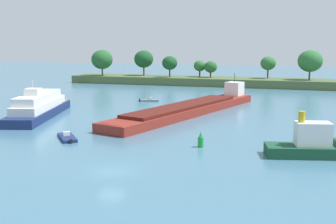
{
  "coord_description": "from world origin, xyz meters",
  "views": [
    {
      "loc": [
        17.08,
        -36.61,
        12.42
      ],
      "look_at": [
        -3.14,
        28.94,
        1.2
      ],
      "focal_mm": 45.52,
      "sensor_mm": 36.0,
      "label": 1
    }
  ],
  "objects_px": {
    "white_riverboat": "(39,107)",
    "channel_buoy_green": "(201,140)",
    "small_motorboat": "(67,137)",
    "tugboat": "(317,145)",
    "cargo_barge": "(190,108)",
    "fishing_skiff": "(149,100)"
  },
  "relations": [
    {
      "from": "small_motorboat",
      "to": "white_riverboat",
      "type": "xyz_separation_m",
      "value": [
        -13.14,
        13.44,
        1.52
      ]
    },
    {
      "from": "tugboat",
      "to": "fishing_skiff",
      "type": "xyz_separation_m",
      "value": [
        -32.58,
        36.58,
        -1.06
      ]
    },
    {
      "from": "tugboat",
      "to": "channel_buoy_green",
      "type": "xyz_separation_m",
      "value": [
        -13.14,
        0.39,
        -0.47
      ]
    },
    {
      "from": "fishing_skiff",
      "to": "small_motorboat",
      "type": "bearing_deg",
      "value": -87.12
    },
    {
      "from": "cargo_barge",
      "to": "channel_buoy_green",
      "type": "relative_size",
      "value": 22.15
    },
    {
      "from": "tugboat",
      "to": "cargo_barge",
      "type": "height_order",
      "value": "cargo_barge"
    },
    {
      "from": "fishing_skiff",
      "to": "tugboat",
      "type": "bearing_deg",
      "value": -48.31
    },
    {
      "from": "cargo_barge",
      "to": "fishing_skiff",
      "type": "xyz_separation_m",
      "value": [
        -12.23,
        12.67,
        -0.76
      ]
    },
    {
      "from": "fishing_skiff",
      "to": "channel_buoy_green",
      "type": "relative_size",
      "value": 2.25
    },
    {
      "from": "white_riverboat",
      "to": "channel_buoy_green",
      "type": "relative_size",
      "value": 11.81
    },
    {
      "from": "white_riverboat",
      "to": "fishing_skiff",
      "type": "height_order",
      "value": "white_riverboat"
    },
    {
      "from": "cargo_barge",
      "to": "fishing_skiff",
      "type": "height_order",
      "value": "cargo_barge"
    },
    {
      "from": "fishing_skiff",
      "to": "channel_buoy_green",
      "type": "distance_m",
      "value": 41.09
    },
    {
      "from": "tugboat",
      "to": "channel_buoy_green",
      "type": "height_order",
      "value": "tugboat"
    },
    {
      "from": "small_motorboat",
      "to": "channel_buoy_green",
      "type": "relative_size",
      "value": 2.69
    },
    {
      "from": "white_riverboat",
      "to": "small_motorboat",
      "type": "bearing_deg",
      "value": -45.66
    },
    {
      "from": "small_motorboat",
      "to": "fishing_skiff",
      "type": "height_order",
      "value": "small_motorboat"
    },
    {
      "from": "white_riverboat",
      "to": "channel_buoy_green",
      "type": "height_order",
      "value": "white_riverboat"
    },
    {
      "from": "fishing_skiff",
      "to": "white_riverboat",
      "type": "bearing_deg",
      "value": -115.49
    },
    {
      "from": "small_motorboat",
      "to": "tugboat",
      "type": "bearing_deg",
      "value": 0.95
    },
    {
      "from": "small_motorboat",
      "to": "white_riverboat",
      "type": "height_order",
      "value": "white_riverboat"
    },
    {
      "from": "tugboat",
      "to": "cargo_barge",
      "type": "relative_size",
      "value": 0.26
    }
  ]
}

